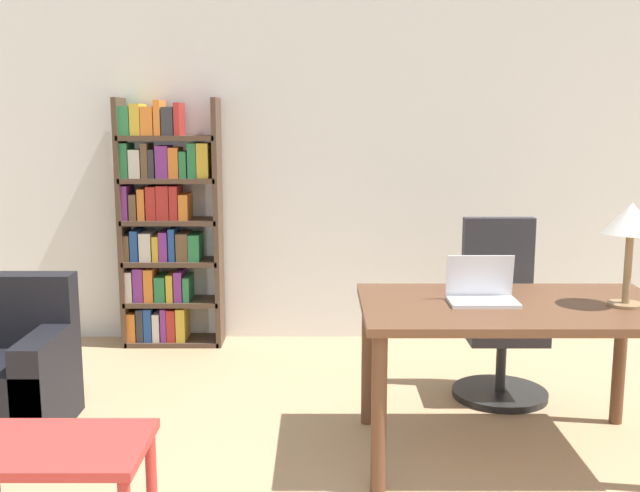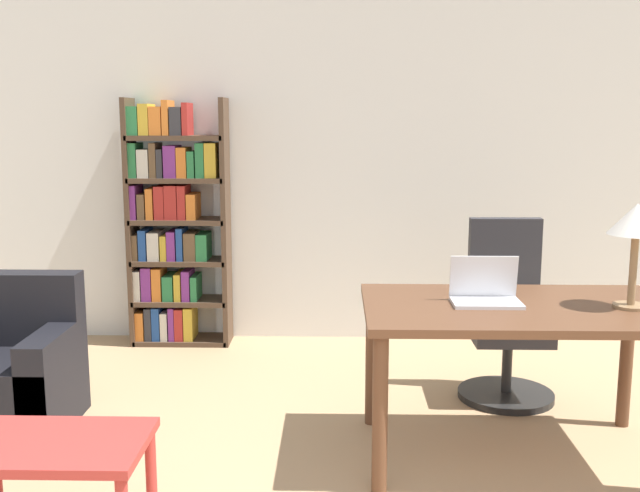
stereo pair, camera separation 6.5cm
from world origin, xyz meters
The scene contains 8 objects.
wall_back centered at (0.00, 4.53, 1.35)m, with size 8.00×0.06×2.70m.
desk centered at (0.75, 2.47, 0.67)m, with size 1.50×0.90×0.77m.
laptop centered at (0.59, 2.50, 0.82)m, with size 0.33×0.21×0.22m.
table_lamp centered at (1.26, 2.42, 1.17)m, with size 0.26×0.26×0.50m.
office_chair centered at (0.89, 3.32, 0.45)m, with size 0.57×0.57×1.07m.
side_table_blue centered at (-1.19, 1.51, 0.42)m, with size 0.70×0.47×0.49m.
armchair centered at (-1.91, 2.78, 0.28)m, with size 0.67×0.65×0.81m.
bookshelf centered at (-1.34, 4.34, 0.89)m, with size 0.73×0.28×1.81m.
Camera 2 is at (-0.14, -1.06, 1.66)m, focal length 42.00 mm.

